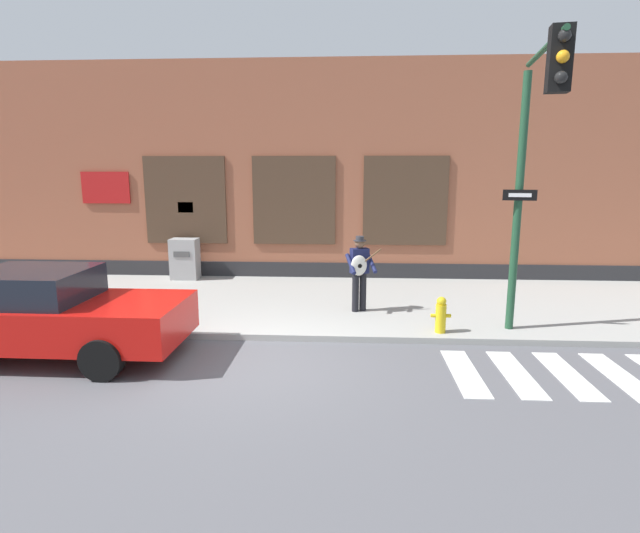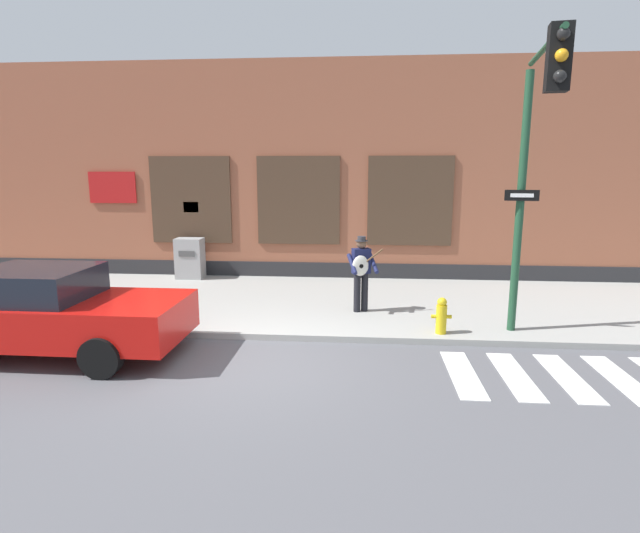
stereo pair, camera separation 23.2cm
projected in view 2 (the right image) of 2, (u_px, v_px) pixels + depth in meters
ground_plane at (252, 364)px, 8.28m from camera, size 160.00×160.00×0.00m
sidewalk at (286, 302)px, 11.98m from camera, size 28.00×5.23×0.12m
building_backdrop at (306, 173)px, 15.92m from camera, size 28.00×4.06×6.15m
crosswalk at (620, 379)px, 7.69m from camera, size 5.20×1.90×0.01m
red_car at (48, 312)px, 8.60m from camera, size 4.61×2.01×1.53m
busker at (361, 269)px, 10.77m from camera, size 0.79×0.67×1.66m
traffic_light at (534, 146)px, 8.13m from camera, size 0.76×2.51×4.98m
utility_box at (190, 258)px, 14.23m from camera, size 0.76×0.53×1.15m
fire_hydrant at (441, 316)px, 9.42m from camera, size 0.38×0.20×0.70m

